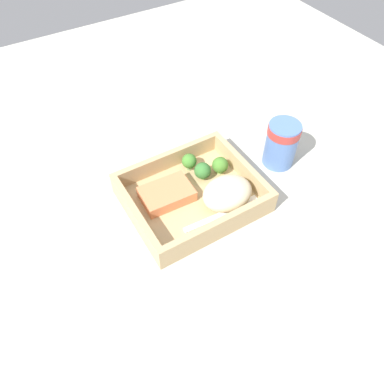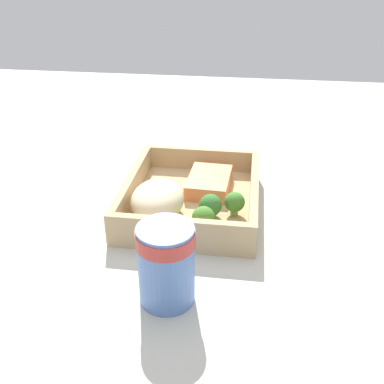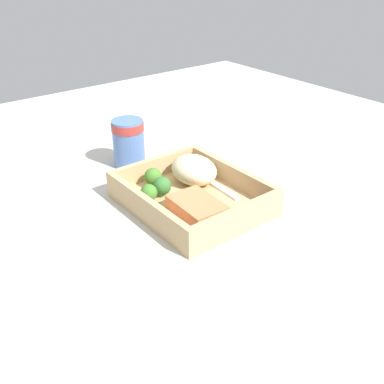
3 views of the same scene
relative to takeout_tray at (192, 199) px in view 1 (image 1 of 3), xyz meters
The scene contains 11 objects.
ground_plane 1.60cm from the takeout_tray, ahead, with size 160.00×160.00×2.00cm, color #B7B6AA.
takeout_tray is the anchor object (origin of this frame).
tray_rim 2.50cm from the takeout_tray, ahead, with size 24.64×20.46×3.81cm.
salmon_fillet 5.14cm from the takeout_tray, 152.04° to the left, with size 9.67×6.63×2.38cm, color #EA8051.
mashed_potatoes 7.41cm from the takeout_tray, 41.36° to the right, with size 9.74×7.76×5.19cm, color beige.
broccoli_floret_1 8.12cm from the takeout_tray, 63.40° to the left, with size 3.03×3.03×3.74cm.
broccoli_floret_2 9.08cm from the takeout_tray, 18.45° to the left, with size 3.30×3.30×3.77cm.
broccoli_floret_3 6.11cm from the takeout_tray, 36.97° to the left, with size 3.37×3.37×3.65cm.
fork 7.69cm from the takeout_tray, 61.74° to the right, with size 15.87×2.54×0.44cm.
paper_cup 21.86cm from the takeout_tray, ahead, with size 6.67×6.67×9.94cm.
receipt_slip 22.26cm from the takeout_tray, 165.69° to the right, with size 9.13×15.06×0.24cm, color white.
Camera 1 is at (-23.69, -39.59, 56.83)cm, focal length 35.00 mm.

